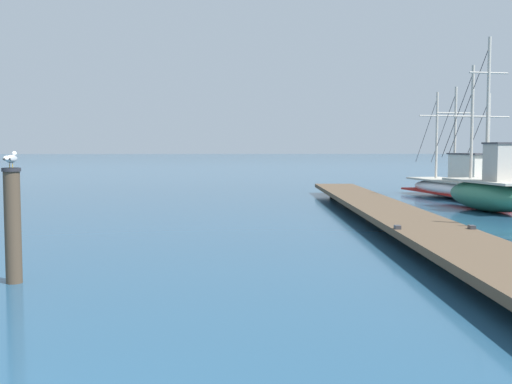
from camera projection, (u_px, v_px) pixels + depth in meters
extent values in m
cube|color=brown|center=(387.00, 210.00, 18.06)|extent=(2.93, 23.71, 0.16)
cylinder|color=#4C3D2D|center=(473.00, 264.00, 11.00)|extent=(0.36, 0.36, 0.29)
cylinder|color=#4C3D2D|center=(407.00, 229.00, 15.72)|extent=(0.36, 0.36, 0.29)
cylinder|color=#4C3D2D|center=(371.00, 210.00, 20.44)|extent=(0.36, 0.36, 0.29)
cylinder|color=#4C3D2D|center=(349.00, 198.00, 25.15)|extent=(0.36, 0.36, 0.29)
cylinder|color=#4C3D2D|center=(333.00, 190.00, 29.87)|extent=(0.36, 0.36, 0.29)
cube|color=#333338|center=(397.00, 227.00, 13.33)|extent=(0.13, 0.21, 0.08)
cube|color=#333338|center=(472.00, 227.00, 13.34)|extent=(0.13, 0.21, 0.08)
ellipsoid|color=#337556|center=(489.00, 196.00, 21.40)|extent=(2.26, 4.62, 1.07)
cube|color=#B2AD9E|center=(490.00, 181.00, 21.37)|extent=(2.00, 4.15, 0.08)
cube|color=#B7B2A8|center=(502.00, 163.00, 20.67)|extent=(0.99, 1.00, 1.24)
cube|color=#3D3D42|center=(502.00, 143.00, 20.63)|extent=(1.07, 1.09, 0.06)
cylinder|color=#B2ADA3|center=(488.00, 109.00, 21.41)|extent=(0.11, 0.11, 4.91)
cylinder|color=#B2ADA3|center=(489.00, 73.00, 21.32)|extent=(1.45, 0.28, 0.06)
cylinder|color=#333338|center=(468.00, 104.00, 22.68)|extent=(0.40, 2.53, 3.63)
cylinder|color=#B2ADA3|center=(472.00, 122.00, 22.41)|extent=(0.11, 0.11, 4.07)
cylinder|color=#B2ADA3|center=(472.00, 116.00, 22.39)|extent=(1.45, 0.28, 0.06)
cylinder|color=#333338|center=(456.00, 118.00, 23.47)|extent=(0.34, 2.10, 3.01)
ellipsoid|color=silver|center=(458.00, 189.00, 26.80)|extent=(3.02, 7.54, 0.77)
cube|color=#B2AD9E|center=(458.00, 181.00, 26.78)|extent=(2.68, 6.78, 0.08)
cube|color=#B21E19|center=(458.00, 193.00, 26.82)|extent=(3.01, 7.40, 0.08)
cube|color=silver|center=(473.00, 168.00, 25.66)|extent=(1.37, 2.22, 1.13)
cube|color=#3D3D42|center=(473.00, 154.00, 25.62)|extent=(1.48, 2.40, 0.06)
cylinder|color=#B2ADA3|center=(455.00, 134.00, 26.99)|extent=(0.11, 0.11, 4.04)
cylinder|color=#B2ADA3|center=(456.00, 113.00, 26.93)|extent=(1.75, 0.32, 0.06)
cylinder|color=#333338|center=(443.00, 130.00, 28.04)|extent=(0.33, 2.09, 2.99)
cylinder|color=#B2ADA3|center=(437.00, 135.00, 28.60)|extent=(0.11, 0.11, 3.95)
cylinder|color=#B2ADA3|center=(437.00, 116.00, 28.54)|extent=(1.75, 0.32, 0.06)
cylinder|color=#333338|center=(426.00, 132.00, 29.63)|extent=(0.33, 2.04, 2.93)
cylinder|color=#B2ADA3|center=(488.00, 139.00, 24.50)|extent=(0.11, 0.11, 3.54)
cylinder|color=#B2ADA3|center=(489.00, 117.00, 24.44)|extent=(1.75, 0.32, 0.06)
cylinder|color=#333338|center=(475.00, 135.00, 25.42)|extent=(0.29, 1.83, 2.62)
cylinder|color=#4C3D2D|center=(13.00, 226.00, 10.03)|extent=(0.26, 0.26, 1.87)
cylinder|color=#28282D|center=(11.00, 170.00, 9.96)|extent=(0.30, 0.30, 0.06)
cylinder|color=gold|center=(10.00, 166.00, 9.96)|extent=(0.01, 0.01, 0.07)
cylinder|color=gold|center=(13.00, 166.00, 9.96)|extent=(0.01, 0.01, 0.07)
ellipsoid|color=white|center=(11.00, 159.00, 9.95)|extent=(0.16, 0.30, 0.13)
ellipsoid|color=silver|center=(7.00, 158.00, 9.94)|extent=(0.07, 0.24, 0.09)
ellipsoid|color=#383838|center=(4.00, 159.00, 9.83)|extent=(0.03, 0.07, 0.04)
ellipsoid|color=silver|center=(14.00, 158.00, 9.93)|extent=(0.07, 0.24, 0.09)
ellipsoid|color=#383838|center=(10.00, 159.00, 9.82)|extent=(0.03, 0.07, 0.04)
cone|color=white|center=(6.00, 159.00, 9.80)|extent=(0.08, 0.09, 0.07)
sphere|color=white|center=(14.00, 154.00, 10.06)|extent=(0.08, 0.08, 0.08)
cone|color=gold|center=(16.00, 154.00, 10.11)|extent=(0.03, 0.05, 0.02)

